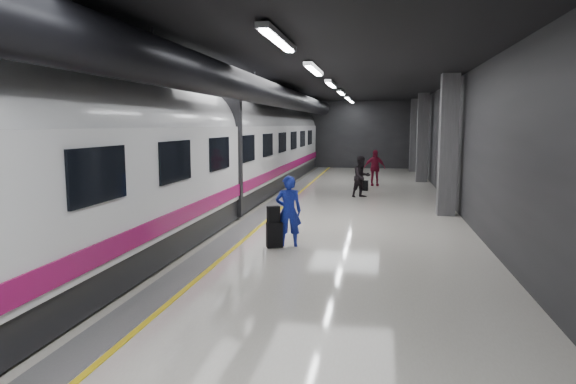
{
  "coord_description": "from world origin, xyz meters",
  "views": [
    {
      "loc": [
        2.38,
        -15.08,
        2.9
      ],
      "look_at": [
        0.13,
        -2.36,
        1.21
      ],
      "focal_mm": 32.0,
      "sensor_mm": 36.0,
      "label": 1
    }
  ],
  "objects": [
    {
      "name": "ground",
      "position": [
        0.0,
        0.0,
        0.0
      ],
      "size": [
        40.0,
        40.0,
        0.0
      ],
      "primitive_type": "plane",
      "color": "silver",
      "rests_on": "ground"
    },
    {
      "name": "traveler_far_a",
      "position": [
        1.71,
        5.62,
        0.84
      ],
      "size": [
        1.03,
        1.0,
        1.67
      ],
      "primitive_type": "imported",
      "rotation": [
        0.0,
        0.0,
        0.66
      ],
      "color": "black",
      "rests_on": "ground"
    },
    {
      "name": "traveler_main",
      "position": [
        0.28,
        -3.16,
        0.85
      ],
      "size": [
        0.69,
        0.52,
        1.71
      ],
      "primitive_type": "imported",
      "rotation": [
        0.0,
        0.0,
        3.33
      ],
      "color": "#1A38C4",
      "rests_on": "ground"
    },
    {
      "name": "shoulder_bag",
      "position": [
        -0.05,
        -3.36,
        0.8
      ],
      "size": [
        0.33,
        0.28,
        0.39
      ],
      "primitive_type": "cube",
      "rotation": [
        0.0,
        0.0,
        0.5
      ],
      "color": "black",
      "rests_on": "suitcase_main"
    },
    {
      "name": "suitcase_far",
      "position": [
        1.78,
        7.81,
        0.23
      ],
      "size": [
        0.34,
        0.25,
        0.46
      ],
      "primitive_type": "cube",
      "rotation": [
        0.0,
        0.0,
        -0.16
      ],
      "color": "black",
      "rests_on": "ground"
    },
    {
      "name": "traveler_far_b",
      "position": [
        2.19,
        9.81,
        0.86
      ],
      "size": [
        1.05,
        0.54,
        1.72
      ],
      "primitive_type": "imported",
      "rotation": [
        0.0,
        0.0,
        0.12
      ],
      "color": "maroon",
      "rests_on": "ground"
    },
    {
      "name": "suitcase_main",
      "position": [
        -0.03,
        -3.34,
        0.3
      ],
      "size": [
        0.43,
        0.36,
        0.6
      ],
      "primitive_type": "cube",
      "rotation": [
        0.0,
        0.0,
        0.39
      ],
      "color": "black",
      "rests_on": "ground"
    },
    {
      "name": "platform_hall",
      "position": [
        -0.29,
        0.96,
        3.54
      ],
      "size": [
        10.02,
        40.02,
        4.51
      ],
      "color": "black",
      "rests_on": "ground"
    },
    {
      "name": "train",
      "position": [
        -3.25,
        -0.0,
        2.07
      ],
      "size": [
        3.05,
        38.0,
        4.05
      ],
      "color": "black",
      "rests_on": "ground"
    }
  ]
}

